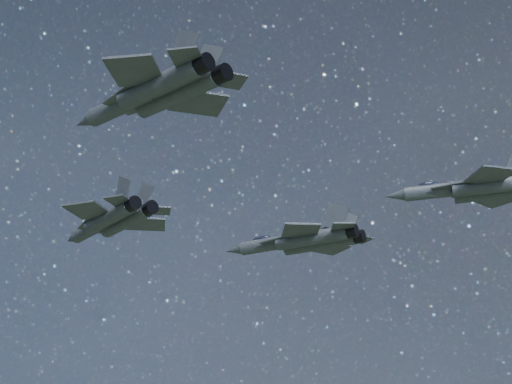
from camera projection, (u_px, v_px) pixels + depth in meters
The scene contains 4 objects.
jet_lead at pixel (111, 220), 96.88m from camera, with size 18.93×12.76×4.77m.
jet_left at pixel (305, 240), 103.40m from camera, with size 19.25×13.48×4.85m.
jet_right at pixel (157, 91), 67.32m from camera, with size 17.59×12.32×4.43m.
jet_slot at pixel (481, 188), 82.02m from camera, with size 16.15×10.88×4.07m.
Camera 1 is at (46.71, -69.42, 125.80)m, focal length 60.00 mm.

